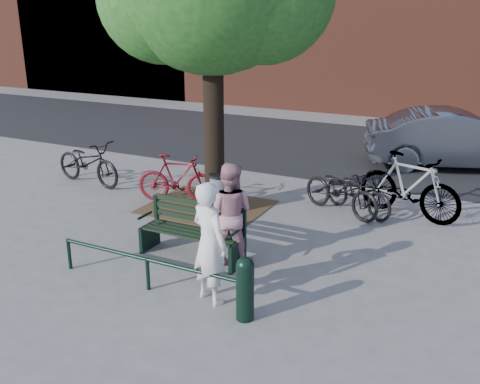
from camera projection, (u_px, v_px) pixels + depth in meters
The scene contains 15 objects.
ground at pixel (192, 258), 8.79m from camera, with size 90.00×90.00×0.00m, color gray.
dirt_pit at pixel (207, 207), 11.08m from camera, with size 2.40×2.00×0.02m, color brown.
road at pixel (341, 148), 15.99m from camera, with size 40.00×7.00×0.01m, color black.
park_bench at pixel (194, 229), 8.71m from camera, with size 1.74×0.54×0.97m.
guard_railing at pixel (147, 264), 7.65m from camera, with size 3.06×0.06×0.51m.
person_left at pixel (209, 243), 7.22m from camera, with size 0.63×0.41×1.73m, color white.
person_right at pixel (229, 214), 8.40m from camera, with size 0.80×0.63×1.65m, color #B97F87.
bollard at pixel (245, 286), 6.88m from camera, with size 0.24×0.24×0.89m.
litter_bin at pixel (219, 194), 10.61m from camera, with size 0.40×0.40×0.82m.
bicycle_a at pixel (88, 162), 12.46m from camera, with size 0.70×2.00×1.05m, color black.
bicycle_b at pixel (178, 179), 11.24m from camera, with size 0.49×1.73×1.04m, color maroon.
bicycle_c at pixel (358, 192), 10.64m from camera, with size 0.60×1.71×0.90m, color black.
bicycle_d at pixel (409, 186), 10.39m from camera, with size 0.60×2.12×1.27m, color gray.
bicycle_e at pixel (341, 190), 10.60m from camera, with size 0.65×1.85×0.97m, color black.
parked_car at pixel (457, 139), 13.74m from camera, with size 1.59×4.55×1.50m, color slate.
Camera 1 is at (4.31, -6.79, 3.80)m, focal length 40.00 mm.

